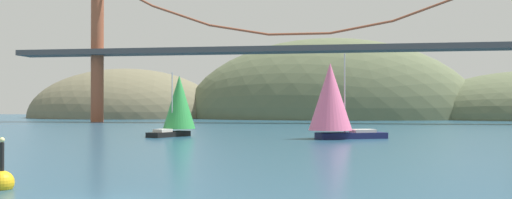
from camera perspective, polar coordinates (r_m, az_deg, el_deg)
name	(u,v)px	position (r m, az deg, el deg)	size (l,w,h in m)	color
headland_center	(329,118)	(155.89, 7.51, -1.94)	(82.38, 44.00, 44.91)	#5B6647
headland_left	(125,118)	(168.65, -13.33, -1.83)	(58.49, 44.00, 29.08)	#6B664C
suspension_bridge	(299,48)	(116.78, 4.46, 5.37)	(126.20, 6.00, 32.62)	brown
sailboat_pink_spinnaker	(332,99)	(63.06, 7.85, 0.01)	(9.77, 7.02, 9.73)	#191E4C
sailboat_green_sail	(178,104)	(68.94, -8.02, -0.48)	(5.40, 7.63, 7.80)	black
channel_buoy	(2,181)	(28.17, -24.78, -7.67)	(1.10, 1.10, 2.64)	gold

